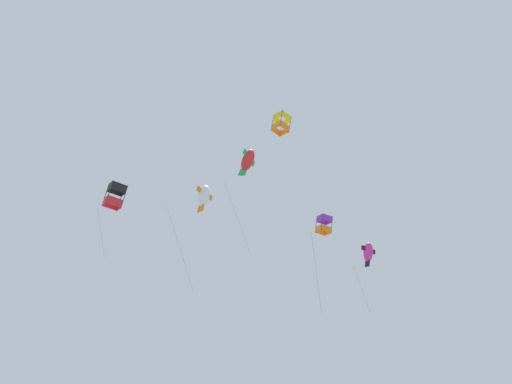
{
  "coord_description": "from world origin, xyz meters",
  "views": [
    {
      "loc": [
        -25.84,
        23.81,
        11.65
      ],
      "look_at": [
        -2.81,
        0.87,
        38.58
      ],
      "focal_mm": 37.34,
      "sensor_mm": 36.0,
      "label": 1
    }
  ],
  "objects_px": {
    "kite_fish_mid_left": "(248,160)",
    "kite_fish_low_drifter": "(204,196)",
    "kite_box_near_right": "(281,123)",
    "kite_box_far_centre": "(115,196)",
    "kite_box_upper_right": "(324,225)",
    "kite_fish_highest": "(368,252)"
  },
  "relations": [
    {
      "from": "kite_fish_mid_left",
      "to": "kite_fish_low_drifter",
      "type": "bearing_deg",
      "value": 110.74
    },
    {
      "from": "kite_box_near_right",
      "to": "kite_fish_mid_left",
      "type": "height_order",
      "value": "kite_box_near_right"
    },
    {
      "from": "kite_box_far_centre",
      "to": "kite_box_near_right",
      "type": "relative_size",
      "value": 3.5
    },
    {
      "from": "kite_fish_low_drifter",
      "to": "kite_box_upper_right",
      "type": "distance_m",
      "value": 9.61
    },
    {
      "from": "kite_box_upper_right",
      "to": "kite_box_near_right",
      "type": "relative_size",
      "value": 4.14
    },
    {
      "from": "kite_fish_highest",
      "to": "kite_box_far_centre",
      "type": "xyz_separation_m",
      "value": [
        12.36,
        16.9,
        3.37
      ]
    },
    {
      "from": "kite_fish_highest",
      "to": "kite_box_far_centre",
      "type": "height_order",
      "value": "kite_box_far_centre"
    },
    {
      "from": "kite_fish_mid_left",
      "to": "kite_fish_highest",
      "type": "bearing_deg",
      "value": -38.87
    },
    {
      "from": "kite_box_upper_right",
      "to": "kite_fish_low_drifter",
      "type": "bearing_deg",
      "value": 151.32
    },
    {
      "from": "kite_box_far_centre",
      "to": "kite_fish_low_drifter",
      "type": "relative_size",
      "value": 0.79
    },
    {
      "from": "kite_box_far_centre",
      "to": "kite_box_near_right",
      "type": "distance_m",
      "value": 14.72
    },
    {
      "from": "kite_box_near_right",
      "to": "kite_box_far_centre",
      "type": "bearing_deg",
      "value": 116.0
    },
    {
      "from": "kite_box_far_centre",
      "to": "kite_box_upper_right",
      "type": "distance_m",
      "value": 17.08
    },
    {
      "from": "kite_box_near_right",
      "to": "kite_fish_mid_left",
      "type": "distance_m",
      "value": 4.4
    },
    {
      "from": "kite_fish_low_drifter",
      "to": "kite_box_upper_right",
      "type": "xyz_separation_m",
      "value": [
        -6.59,
        -6.35,
        -2.94
      ]
    },
    {
      "from": "kite_fish_highest",
      "to": "kite_box_far_centre",
      "type": "relative_size",
      "value": 0.91
    },
    {
      "from": "kite_fish_highest",
      "to": "kite_fish_mid_left",
      "type": "xyz_separation_m",
      "value": [
        3.64,
        10.31,
        5.92
      ]
    },
    {
      "from": "kite_fish_highest",
      "to": "kite_box_upper_right",
      "type": "bearing_deg",
      "value": -163.38
    },
    {
      "from": "kite_box_far_centre",
      "to": "kite_fish_low_drifter",
      "type": "distance_m",
      "value": 7.58
    },
    {
      "from": "kite_fish_highest",
      "to": "kite_fish_low_drifter",
      "type": "height_order",
      "value": "kite_fish_low_drifter"
    },
    {
      "from": "kite_fish_highest",
      "to": "kite_fish_mid_left",
      "type": "bearing_deg",
      "value": 174.1
    },
    {
      "from": "kite_box_upper_right",
      "to": "kite_fish_highest",
      "type": "bearing_deg",
      "value": 20.45
    }
  ]
}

